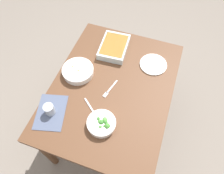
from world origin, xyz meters
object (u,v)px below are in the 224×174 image
(stew_bowl, at_px, (78,71))
(drink_cup, at_px, (50,110))
(broccoli_bowl, at_px, (102,123))
(spoon_by_broccoli, at_px, (92,110))
(spoon_by_stew, at_px, (78,77))
(baking_dish, at_px, (114,47))
(fork_on_table, at_px, (110,90))
(side_plate, at_px, (153,64))

(stew_bowl, distance_m, drink_cup, 0.38)
(broccoli_bowl, distance_m, spoon_by_broccoli, 0.13)
(drink_cup, height_order, spoon_by_stew, drink_cup)
(baking_dish, xyz_separation_m, fork_on_table, (-0.40, -0.10, -0.03))
(broccoli_bowl, height_order, baking_dish, broccoli_bowl)
(stew_bowl, height_order, fork_on_table, stew_bowl)
(side_plate, distance_m, spoon_by_stew, 0.62)
(stew_bowl, xyz_separation_m, side_plate, (0.28, -0.54, -0.03))
(broccoli_bowl, xyz_separation_m, baking_dish, (0.68, 0.15, 0.00))
(broccoli_bowl, height_order, side_plate, broccoli_bowl)
(stew_bowl, distance_m, spoon_by_stew, 0.05)
(broccoli_bowl, xyz_separation_m, side_plate, (0.63, -0.21, -0.02))
(baking_dish, bearing_deg, fork_on_table, -165.68)
(broccoli_bowl, bearing_deg, spoon_by_broccoli, 51.51)
(spoon_by_stew, bearing_deg, baking_dish, -24.51)
(stew_bowl, height_order, broccoli_bowl, broccoli_bowl)
(stew_bowl, xyz_separation_m, spoon_by_broccoli, (-0.27, -0.23, -0.03))
(side_plate, height_order, spoon_by_broccoli, side_plate)
(drink_cup, distance_m, fork_on_table, 0.46)
(side_plate, bearing_deg, baking_dish, 81.48)
(drink_cup, bearing_deg, side_plate, -41.74)
(stew_bowl, bearing_deg, drink_cup, 173.40)
(stew_bowl, bearing_deg, broccoli_bowl, -136.48)
(stew_bowl, relative_size, side_plate, 1.12)
(side_plate, bearing_deg, fork_on_table, 143.52)
(drink_cup, xyz_separation_m, side_plate, (0.66, -0.59, -0.03))
(fork_on_table, bearing_deg, spoon_by_broccoli, 163.80)
(stew_bowl, distance_m, side_plate, 0.61)
(stew_bowl, bearing_deg, spoon_by_broccoli, -139.47)
(side_plate, relative_size, spoon_by_stew, 1.29)
(stew_bowl, relative_size, spoon_by_broccoli, 1.67)
(spoon_by_broccoli, distance_m, fork_on_table, 0.21)
(baking_dish, bearing_deg, drink_cup, 162.16)
(drink_cup, relative_size, side_plate, 0.39)
(baking_dish, relative_size, spoon_by_stew, 1.83)
(baking_dish, bearing_deg, spoon_by_broccoli, -175.86)
(baking_dish, distance_m, spoon_by_broccoli, 0.60)
(broccoli_bowl, bearing_deg, stew_bowl, 43.52)
(baking_dish, height_order, spoon_by_stew, baking_dish)
(spoon_by_broccoli, bearing_deg, drink_cup, 112.03)
(broccoli_bowl, distance_m, side_plate, 0.66)
(broccoli_bowl, xyz_separation_m, spoon_by_stew, (0.31, 0.32, -0.03))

